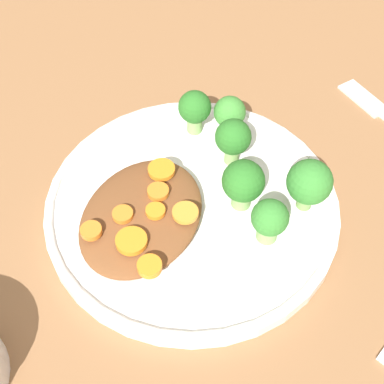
# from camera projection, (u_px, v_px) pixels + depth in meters

# --- Properties ---
(ground_plane) EXTENTS (4.00, 4.00, 0.00)m
(ground_plane) POSITION_uv_depth(u_px,v_px,m) (192.00, 211.00, 0.53)
(ground_plane) COLOR #8C603D
(plate) EXTENTS (0.28, 0.28, 0.02)m
(plate) POSITION_uv_depth(u_px,v_px,m) (192.00, 205.00, 0.52)
(plate) COLOR white
(plate) RESTS_ON ground_plane
(stew_mound) EXTENTS (0.14, 0.11, 0.02)m
(stew_mound) POSITION_uv_depth(u_px,v_px,m) (141.00, 216.00, 0.49)
(stew_mound) COLOR brown
(stew_mound) RESTS_ON plate
(broccoli_floret_0) EXTENTS (0.03, 0.03, 0.05)m
(broccoli_floret_0) POSITION_uv_depth(u_px,v_px,m) (270.00, 220.00, 0.47)
(broccoli_floret_0) COLOR #7FA85B
(broccoli_floret_0) RESTS_ON plate
(broccoli_floret_1) EXTENTS (0.04, 0.04, 0.05)m
(broccoli_floret_1) POSITION_uv_depth(u_px,v_px,m) (233.00, 139.00, 0.52)
(broccoli_floret_1) COLOR #7FA85B
(broccoli_floret_1) RESTS_ON plate
(broccoli_floret_2) EXTENTS (0.03, 0.03, 0.05)m
(broccoli_floret_2) POSITION_uv_depth(u_px,v_px,m) (231.00, 114.00, 0.55)
(broccoli_floret_2) COLOR #7FA85B
(broccoli_floret_2) RESTS_ON plate
(broccoli_floret_3) EXTENTS (0.04, 0.04, 0.06)m
(broccoli_floret_3) POSITION_uv_depth(u_px,v_px,m) (309.00, 183.00, 0.48)
(broccoli_floret_3) COLOR #759E51
(broccoli_floret_3) RESTS_ON plate
(broccoli_floret_4) EXTENTS (0.04, 0.04, 0.05)m
(broccoli_floret_4) POSITION_uv_depth(u_px,v_px,m) (243.00, 183.00, 0.49)
(broccoli_floret_4) COLOR #7FA85B
(broccoli_floret_4) RESTS_ON plate
(broccoli_floret_5) EXTENTS (0.03, 0.03, 0.05)m
(broccoli_floret_5) POSITION_uv_depth(u_px,v_px,m) (195.00, 109.00, 0.55)
(broccoli_floret_5) COLOR #7FA85B
(broccoli_floret_5) RESTS_ON plate
(carrot_slice_0) EXTENTS (0.03, 0.03, 0.00)m
(carrot_slice_0) POSITION_uv_depth(u_px,v_px,m) (161.00, 170.00, 0.51)
(carrot_slice_0) COLOR orange
(carrot_slice_0) RESTS_ON stew_mound
(carrot_slice_1) EXTENTS (0.02, 0.02, 0.01)m
(carrot_slice_1) POSITION_uv_depth(u_px,v_px,m) (158.00, 191.00, 0.49)
(carrot_slice_1) COLOR orange
(carrot_slice_1) RESTS_ON stew_mound
(carrot_slice_2) EXTENTS (0.02, 0.02, 0.00)m
(carrot_slice_2) POSITION_uv_depth(u_px,v_px,m) (155.00, 211.00, 0.48)
(carrot_slice_2) COLOR orange
(carrot_slice_2) RESTS_ON stew_mound
(carrot_slice_3) EXTENTS (0.02, 0.02, 0.01)m
(carrot_slice_3) POSITION_uv_depth(u_px,v_px,m) (91.00, 231.00, 0.47)
(carrot_slice_3) COLOR orange
(carrot_slice_3) RESTS_ON stew_mound
(carrot_slice_4) EXTENTS (0.03, 0.03, 0.01)m
(carrot_slice_4) POSITION_uv_depth(u_px,v_px,m) (131.00, 241.00, 0.46)
(carrot_slice_4) COLOR orange
(carrot_slice_4) RESTS_ON stew_mound
(carrot_slice_5) EXTENTS (0.02, 0.02, 0.00)m
(carrot_slice_5) POSITION_uv_depth(u_px,v_px,m) (185.00, 213.00, 0.48)
(carrot_slice_5) COLOR orange
(carrot_slice_5) RESTS_ON stew_mound
(carrot_slice_6) EXTENTS (0.02, 0.02, 0.01)m
(carrot_slice_6) POSITION_uv_depth(u_px,v_px,m) (149.00, 266.00, 0.44)
(carrot_slice_6) COLOR orange
(carrot_slice_6) RESTS_ON stew_mound
(carrot_slice_7) EXTENTS (0.02, 0.02, 0.01)m
(carrot_slice_7) POSITION_uv_depth(u_px,v_px,m) (123.00, 214.00, 0.48)
(carrot_slice_7) COLOR orange
(carrot_slice_7) RESTS_ON stew_mound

